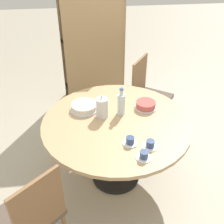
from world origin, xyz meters
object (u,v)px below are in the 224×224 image
(coffee_pot, at_px, (102,107))
(cake_second, at_px, (146,105))
(cup_b, at_px, (144,156))
(chair_b, at_px, (32,213))
(cup_a, at_px, (130,141))
(chair_a, at_px, (148,93))
(bookshelf, at_px, (93,39))
(water_bottle, at_px, (121,104))
(cup_c, at_px, (150,145))
(cake_main, at_px, (84,107))

(coffee_pot, relative_size, cake_second, 1.05)
(cake_second, distance_m, cup_b, 0.71)
(chair_b, height_order, cup_b, chair_b)
(cake_second, distance_m, cup_a, 0.57)
(chair_a, bearing_deg, bookshelf, 73.13)
(cup_a, bearing_deg, chair_b, -153.45)
(water_bottle, bearing_deg, coffee_pot, -171.31)
(coffee_pot, height_order, cup_a, coffee_pot)
(chair_b, xyz_separation_m, bookshelf, (0.61, 2.38, 0.44))
(chair_b, height_order, coffee_pot, coffee_pot)
(water_bottle, xyz_separation_m, cake_second, (0.26, 0.06, -0.08))
(chair_b, bearing_deg, bookshelf, -145.57)
(chair_b, distance_m, coffee_pot, 1.07)
(chair_b, relative_size, bookshelf, 0.47)
(chair_a, relative_size, cup_b, 7.35)
(bookshelf, xyz_separation_m, cup_c, (0.34, -2.04, -0.16))
(cake_main, distance_m, cup_a, 0.66)
(chair_b, bearing_deg, coffee_pot, -167.54)
(cake_second, bearing_deg, cup_c, -98.66)
(cup_a, bearing_deg, chair_a, 69.73)
(chair_a, height_order, cake_second, chair_a)
(water_bottle, bearing_deg, bookshelf, 96.43)
(cup_c, bearing_deg, chair_b, -160.59)
(bookshelf, relative_size, cake_second, 8.80)
(chair_a, distance_m, chair_b, 2.02)
(coffee_pot, relative_size, cup_b, 1.85)
(bookshelf, relative_size, coffee_pot, 8.41)
(cake_main, bearing_deg, chair_a, 38.99)
(coffee_pot, xyz_separation_m, cake_second, (0.44, 0.09, -0.07))
(cake_main, relative_size, cup_c, 2.23)
(chair_a, xyz_separation_m, bookshelf, (-0.63, 0.78, 0.44))
(bookshelf, bearing_deg, coffee_pot, 89.64)
(chair_b, distance_m, cake_second, 1.41)
(chair_a, xyz_separation_m, cup_c, (-0.29, -1.26, 0.28))
(coffee_pot, bearing_deg, cake_main, 140.61)
(chair_b, bearing_deg, cup_c, 158.14)
(cake_second, bearing_deg, coffee_pot, -168.08)
(cup_b, distance_m, cup_c, 0.14)
(cake_main, height_order, cake_second, cake_second)
(cake_main, height_order, cup_c, cup_c)
(bookshelf, bearing_deg, cake_main, 83.08)
(bookshelf, xyz_separation_m, cup_a, (0.18, -1.98, -0.16))
(coffee_pot, distance_m, cake_second, 0.45)
(bookshelf, relative_size, cup_b, 15.59)
(chair_b, bearing_deg, cup_a, 165.28)
(chair_a, relative_size, cake_main, 3.29)
(cup_b, xyz_separation_m, cup_c, (0.08, 0.12, 0.00))
(chair_b, height_order, cup_c, chair_b)
(chair_b, xyz_separation_m, coffee_pot, (0.60, 0.81, 0.36))
(bookshelf, bearing_deg, cup_a, 95.32)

